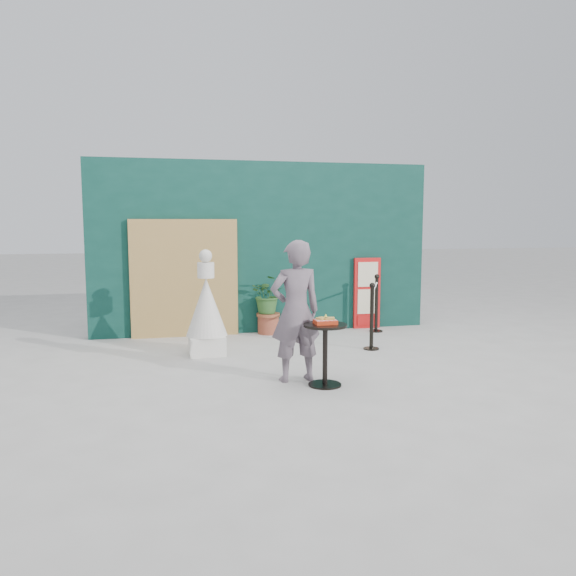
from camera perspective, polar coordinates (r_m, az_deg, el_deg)
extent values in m
plane|color=#ADAAA5|center=(7.19, 2.19, -9.04)|extent=(60.00, 60.00, 0.00)
cube|color=#0B312A|center=(10.01, -2.53, 4.13)|extent=(6.00, 0.30, 3.00)
cube|color=tan|center=(9.67, -10.47, 0.96)|extent=(1.80, 0.08, 2.00)
imported|color=slate|center=(6.86, 0.77, -2.37)|extent=(0.67, 0.47, 1.74)
cube|color=red|center=(10.42, 8.02, -0.52)|extent=(0.50, 0.06, 1.30)
cube|color=beige|center=(10.34, 8.12, 1.38)|extent=(0.38, 0.02, 0.45)
cube|color=beige|center=(10.40, 8.07, -1.36)|extent=(0.38, 0.02, 0.45)
cube|color=red|center=(10.46, 8.04, -3.26)|extent=(0.38, 0.02, 0.18)
cube|color=white|center=(8.45, -8.22, -5.71)|extent=(0.52, 0.52, 0.28)
cone|color=silver|center=(8.35, -8.29, -1.90)|extent=(0.61, 0.61, 0.85)
cylinder|color=white|center=(8.29, -8.35, 1.80)|extent=(0.25, 0.25, 0.23)
sphere|color=silver|center=(8.27, -8.38, 3.24)|extent=(0.19, 0.19, 0.19)
cylinder|color=black|center=(6.86, 3.76, -9.76)|extent=(0.40, 0.40, 0.02)
cylinder|color=black|center=(6.77, 3.78, -6.92)|extent=(0.06, 0.06, 0.72)
cylinder|color=black|center=(6.69, 3.81, -3.80)|extent=(0.52, 0.52, 0.03)
cube|color=red|center=(6.68, 3.81, -3.46)|extent=(0.26, 0.19, 0.05)
cube|color=red|center=(6.68, 3.81, -3.23)|extent=(0.24, 0.17, 0.00)
cube|color=gold|center=(6.67, 3.46, -3.10)|extent=(0.15, 0.14, 0.02)
cube|color=gold|center=(6.67, 4.28, -3.11)|extent=(0.13, 0.13, 0.02)
cone|color=yellow|center=(6.72, 3.86, -2.88)|extent=(0.06, 0.06, 0.06)
cylinder|color=brown|center=(9.88, -2.01, -3.76)|extent=(0.37, 0.37, 0.31)
cylinder|color=#955530|center=(9.85, -2.02, -2.73)|extent=(0.41, 0.41, 0.05)
imported|color=#2A5424|center=(9.80, -2.03, -0.62)|extent=(0.61, 0.53, 0.68)
cylinder|color=black|center=(8.80, 8.45, -6.11)|extent=(0.24, 0.24, 0.02)
cylinder|color=black|center=(8.71, 8.50, -3.09)|extent=(0.06, 0.06, 0.96)
sphere|color=black|center=(8.64, 8.56, 0.25)|extent=(0.09, 0.09, 0.09)
cylinder|color=black|center=(10.20, 8.92, -4.33)|extent=(0.24, 0.24, 0.02)
cylinder|color=black|center=(10.12, 8.97, -1.72)|extent=(0.06, 0.06, 0.96)
sphere|color=black|center=(10.06, 9.02, 1.15)|extent=(0.09, 0.09, 0.09)
cylinder|color=white|center=(9.36, 8.80, 0.06)|extent=(0.63, 1.31, 0.03)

